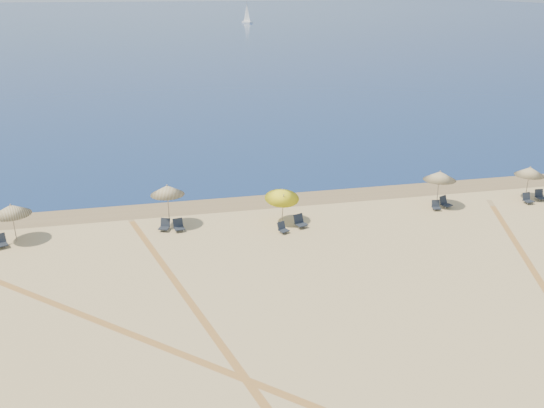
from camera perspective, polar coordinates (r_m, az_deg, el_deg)
The scene contains 18 objects.
ocean at distance 236.00m, azimuth -11.19°, elevation 17.65°, with size 500.00×500.00×0.00m, color #0C2151.
wet_sand at distance 37.65m, azimuth -1.30°, elevation 0.32°, with size 500.00×500.00×0.00m, color olive.
umbrella_1 at distance 34.22m, azimuth -24.50°, elevation -0.52°, with size 2.04×2.04×2.22m.
umbrella_2 at distance 33.50m, azimuth -10.38°, elevation 1.37°, with size 1.97×1.97×2.60m.
umbrella_3 at distance 33.55m, azimuth 1.02°, elevation 0.98°, with size 2.03×2.10×2.33m.
umbrella_4 at distance 37.56m, azimuth 16.35°, elevation 2.72°, with size 2.05×2.06×2.40m.
umbrella_5 at distance 40.97m, azimuth 24.25°, elevation 2.99°, with size 1.88×1.88×2.26m.
chair_1 at distance 34.38m, azimuth -25.37°, elevation -3.40°, with size 0.82×0.87×0.72m.
chair_2 at distance 33.74m, azimuth -10.63°, elevation -2.09°, with size 0.76×0.81×0.67m.
chair_3 at distance 33.53m, azimuth -9.27°, elevation -2.13°, with size 0.68×0.76×0.69m.
chair_4 at distance 32.86m, azimuth 1.06°, elevation -2.41°, with size 0.70×0.74×0.60m.
chair_5 at distance 33.62m, azimuth 2.79°, elevation -1.76°, with size 0.82×0.88×0.74m.
chair_6 at distance 37.56m, azimuth 15.99°, elevation -0.17°, with size 0.59×0.66×0.59m.
chair_7 at distance 38.13m, azimuth 16.81°, elevation 0.14°, with size 0.80×0.86×0.70m.
chair_8 at distance 40.71m, azimuth 24.06°, elevation 0.48°, with size 0.61×0.69×0.67m.
chair_9 at distance 41.69m, azimuth 25.09°, elevation 0.78°, with size 0.59×0.68×0.67m.
sailboat_0 at distance 206.67m, azimuth -2.51°, elevation 18.15°, with size 3.12×4.87×7.15m.
tire_tracks at distance 24.36m, azimuth 3.16°, elevation -12.33°, with size 56.67×41.83×0.00m.
Camera 1 is at (-6.65, -10.52, 13.48)m, focal length 37.86 mm.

